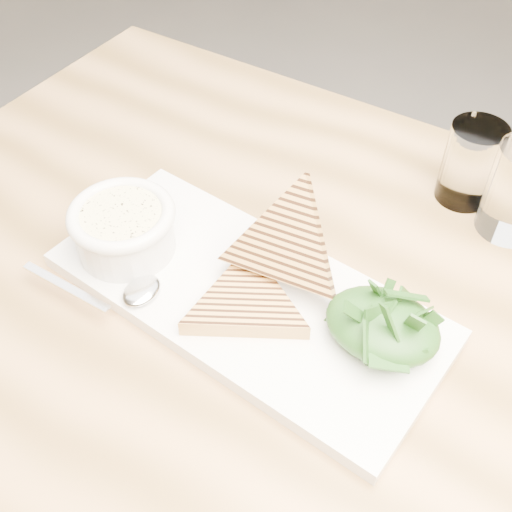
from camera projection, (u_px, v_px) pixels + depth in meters
The scene contains 13 objects.
table_top at pixel (335, 353), 0.64m from camera, with size 1.17×0.78×0.04m, color #A27646.
table_leg_bl at pixel (145, 235), 1.30m from camera, with size 0.06×0.06×0.73m, color #A27646.
platter at pixel (247, 296), 0.65m from camera, with size 0.41×0.18×0.02m, color white.
soup_bowl at pixel (125, 234), 0.67m from camera, with size 0.10×0.10×0.04m, color white.
soup at pixel (121, 216), 0.66m from camera, with size 0.09×0.09×0.01m, color beige.
bowl_rim at pixel (121, 215), 0.65m from camera, with size 0.11×0.11×0.01m, color white.
sandwich_flat at pixel (246, 302), 0.62m from camera, with size 0.14×0.14×0.02m, color #B5833F, non-canonical shape.
sandwich_lean at pixel (286, 244), 0.63m from camera, with size 0.14×0.14×0.08m, color #B5833F, non-canonical shape.
salad_base at pixel (382, 326), 0.59m from camera, with size 0.11×0.09×0.04m, color #10350E.
arugula_pile at pixel (383, 322), 0.59m from camera, with size 0.11×0.10×0.05m, color #2B571E, non-canonical shape.
spoon_bowl at pixel (141, 291), 0.64m from camera, with size 0.03×0.04×0.01m, color silver.
spoon_handle at pixel (66, 287), 0.65m from camera, with size 0.11×0.01×0.00m, color silver.
glass_near at pixel (471, 163), 0.74m from camera, with size 0.06×0.06×0.10m, color white.
Camera 1 is at (-0.04, -0.35, 1.28)m, focal length 45.00 mm.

